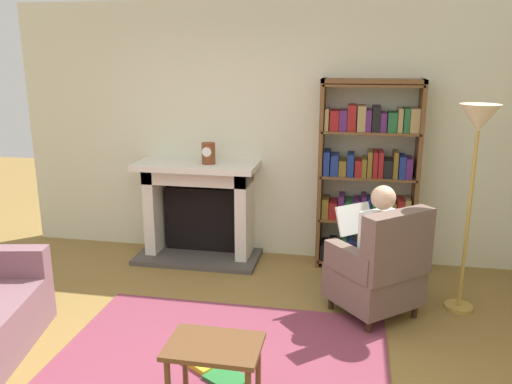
# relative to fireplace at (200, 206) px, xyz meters

# --- Properties ---
(back_wall) EXTENTS (5.60, 0.10, 2.70)m
(back_wall) POSITION_rel_fireplace_xyz_m (0.73, 0.25, 0.79)
(back_wall) COLOR beige
(back_wall) RESTS_ON ground
(area_rug) EXTENTS (2.40, 1.80, 0.01)m
(area_rug) POSITION_rel_fireplace_xyz_m (0.73, -2.00, -0.56)
(area_rug) COLOR brown
(area_rug) RESTS_ON ground
(fireplace) EXTENTS (1.32, 0.64, 1.06)m
(fireplace) POSITION_rel_fireplace_xyz_m (0.00, 0.00, 0.00)
(fireplace) COLOR #4C4742
(fireplace) RESTS_ON ground
(mantel_clock) EXTENTS (0.14, 0.14, 0.22)m
(mantel_clock) POSITION_rel_fireplace_xyz_m (0.14, -0.10, 0.60)
(mantel_clock) COLOR brown
(mantel_clock) RESTS_ON fireplace
(bookshelf) EXTENTS (0.99, 0.32, 1.93)m
(bookshelf) POSITION_rel_fireplace_xyz_m (1.76, 0.04, 0.39)
(bookshelf) COLOR brown
(bookshelf) RESTS_ON ground
(armchair_reading) EXTENTS (0.89, 0.89, 0.97)m
(armchair_reading) POSITION_rel_fireplace_xyz_m (1.87, -1.06, -0.14)
(armchair_reading) COLOR #331E14
(armchair_reading) RESTS_ON ground
(seated_reader) EXTENTS (0.57, 0.59, 1.14)m
(seated_reader) POSITION_rel_fireplace_xyz_m (1.79, -0.97, 0.06)
(seated_reader) COLOR white
(seated_reader) RESTS_ON ground
(side_table) EXTENTS (0.56, 0.39, 0.50)m
(side_table) POSITION_rel_fireplace_xyz_m (0.85, -2.54, -0.15)
(side_table) COLOR brown
(side_table) RESTS_ON ground
(scattered_books) EXTENTS (0.52, 0.43, 0.04)m
(scattered_books) POSITION_rel_fireplace_xyz_m (0.72, -2.12, -0.54)
(scattered_books) COLOR #267233
(scattered_books) RESTS_ON area_rug
(floor_lamp) EXTENTS (0.32, 0.32, 1.77)m
(floor_lamp) POSITION_rel_fireplace_xyz_m (2.58, -0.78, 0.94)
(floor_lamp) COLOR #B7933F
(floor_lamp) RESTS_ON ground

